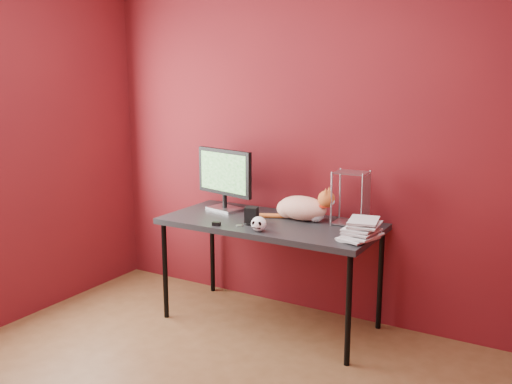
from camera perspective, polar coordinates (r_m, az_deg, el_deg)
The scene contains 11 objects.
room at distance 2.61m, azimuth -10.15°, elevation 4.93°, with size 3.52×3.52×2.61m.
desk at distance 3.95m, azimuth 1.46°, elevation -3.63°, with size 1.50×0.70×0.75m.
monitor at distance 4.21m, azimuth -3.17°, elevation 1.58°, with size 0.52×0.22×0.46m.
cat at distance 3.96m, azimuth 4.68°, elevation -1.59°, with size 0.53×0.20×0.25m.
skull_mug at distance 3.67m, azimuth 0.27°, elevation -3.20°, with size 0.10×0.10×0.10m.
speaker at distance 3.84m, azimuth -0.45°, elevation -2.45°, with size 0.10×0.10×0.12m.
book_stack at distance 3.47m, azimuth 9.69°, elevation 6.81°, with size 0.24×0.28×1.41m.
wire_rack at distance 3.87m, azimuth 9.44°, elevation -0.58°, with size 0.22×0.18×0.36m.
pocket_knife at distance 3.85m, azimuth 0.24°, elevation -3.15°, with size 0.08×0.02×0.02m, color maroon.
black_gadget at distance 3.82m, azimuth -3.99°, elevation -3.19°, with size 0.05×0.03×0.03m, color black.
washer at distance 3.82m, azimuth -1.67°, elevation -3.37°, with size 0.05×0.05×0.00m, color #ABABAF.
Camera 1 is at (1.68, -1.97, 1.75)m, focal length 40.00 mm.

